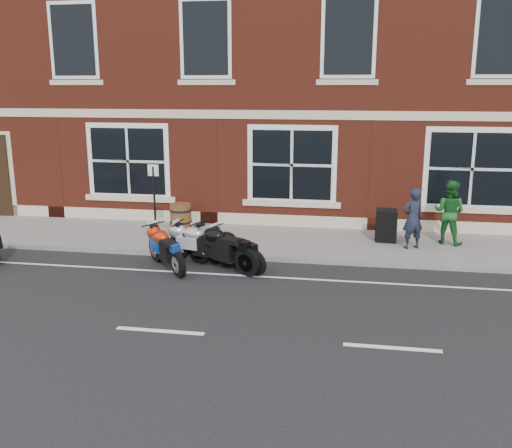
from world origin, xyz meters
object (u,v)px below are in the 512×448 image
object	(u,v)px
moto_sport_red	(167,247)
moto_sport_silver	(202,242)
pedestrian_right	(449,212)
barrel_planter	(181,216)
moto_naked_black	(222,246)
a_board_sign	(386,226)
parking_sign	(154,198)
pedestrian_left	(413,218)
moto_sport_black	(234,248)

from	to	relation	value
moto_sport_red	moto_sport_silver	bearing A→B (deg)	-5.52
moto_sport_red	pedestrian_right	distance (m)	7.41
pedestrian_right	moto_sport_red	bearing A→B (deg)	50.42
barrel_planter	moto_sport_silver	bearing A→B (deg)	-64.20
moto_naked_black	a_board_sign	xyz separation A→B (m)	(3.89, 2.55, 0.01)
a_board_sign	barrel_planter	world-z (taller)	a_board_sign
a_board_sign	parking_sign	xyz separation A→B (m)	(-6.03, -1.09, 0.76)
moto_sport_silver	pedestrian_left	size ratio (longest dim) A/B	1.29
moto_naked_black	a_board_sign	bearing A→B (deg)	-27.09
pedestrian_right	a_board_sign	xyz separation A→B (m)	(-1.61, -0.20, -0.39)
moto_sport_red	a_board_sign	bearing A→B (deg)	-12.09
barrel_planter	moto_sport_red	bearing A→B (deg)	-78.47
moto_sport_silver	parking_sign	bearing A→B (deg)	66.65
moto_sport_red	a_board_sign	distance (m)	5.86
moto_sport_red	barrel_planter	world-z (taller)	moto_sport_red
moto_naked_black	pedestrian_left	size ratio (longest dim) A/B	1.25
pedestrian_left	moto_naked_black	bearing A→B (deg)	0.46
pedestrian_right	barrel_planter	xyz separation A→B (m)	(-7.49, 0.46, -0.49)
moto_sport_red	parking_sign	distance (m)	2.02
moto_sport_silver	a_board_sign	size ratio (longest dim) A/B	2.23
moto_sport_red	moto_sport_silver	xyz separation A→B (m)	(0.71, 0.49, 0.01)
moto_sport_red	a_board_sign	size ratio (longest dim) A/B	1.79
pedestrian_right	parking_sign	xyz separation A→B (m)	(-7.64, -1.29, 0.37)
moto_sport_silver	a_board_sign	bearing A→B (deg)	-50.15
moto_sport_black	moto_naked_black	world-z (taller)	moto_naked_black
moto_sport_silver	barrel_planter	distance (m)	3.23
moto_sport_black	barrel_planter	distance (m)	3.87
moto_sport_black	moto_sport_silver	bearing A→B (deg)	108.59
moto_sport_silver	a_board_sign	distance (m)	5.00
moto_sport_red	pedestrian_right	xyz separation A→B (m)	(6.79, 2.93, 0.45)
moto_sport_red	pedestrian_left	bearing A→B (deg)	-18.30
moto_sport_red	pedestrian_right	world-z (taller)	pedestrian_right
moto_sport_silver	a_board_sign	xyz separation A→B (m)	(4.47, 2.24, 0.04)
moto_naked_black	barrel_planter	world-z (taller)	moto_naked_black
moto_sport_black	moto_sport_red	bearing A→B (deg)	133.45
barrel_planter	parking_sign	world-z (taller)	parking_sign
pedestrian_right	a_board_sign	distance (m)	1.67
moto_sport_red	parking_sign	bearing A→B (deg)	77.38
moto_sport_black	parking_sign	bearing A→B (deg)	94.30
pedestrian_left	parking_sign	xyz separation A→B (m)	(-6.65, -0.65, 0.43)
parking_sign	moto_naked_black	bearing A→B (deg)	-28.56
moto_sport_silver	barrel_planter	size ratio (longest dim) A/B	2.82
moto_sport_black	a_board_sign	bearing A→B (deg)	-21.12
moto_sport_black	a_board_sign	xyz separation A→B (m)	(3.62, 2.48, 0.07)
a_board_sign	parking_sign	bearing A→B (deg)	-164.70
parking_sign	barrel_planter	bearing A→B (deg)	90.88
moto_sport_red	moto_naked_black	size ratio (longest dim) A/B	0.83
moto_sport_black	pedestrian_left	world-z (taller)	pedestrian_left
moto_sport_black	pedestrian_right	xyz separation A→B (m)	(5.23, 2.69, 0.46)
pedestrian_left	parking_sign	distance (m)	6.70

